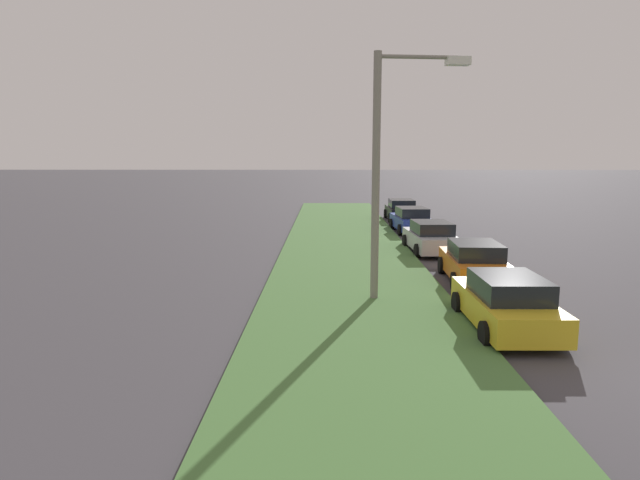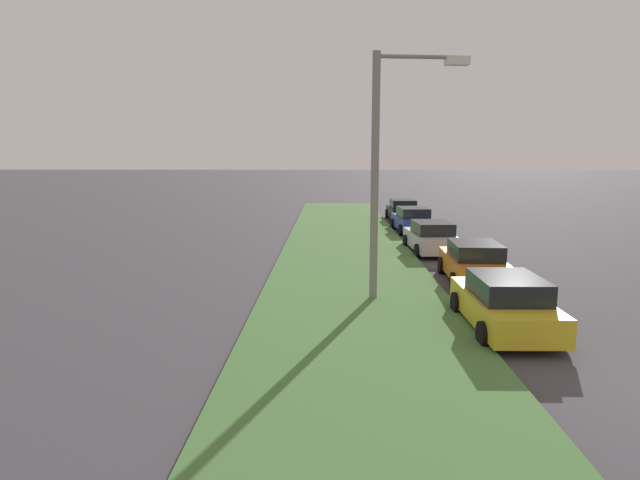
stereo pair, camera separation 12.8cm
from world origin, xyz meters
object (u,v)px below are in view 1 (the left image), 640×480
Objects in this scene: parked_car_yellow at (506,303)px; parked_car_blue at (411,220)px; parked_car_orange at (474,263)px; streetlight at (388,159)px; parked_car_black at (401,210)px; parked_car_silver at (431,237)px.

parked_car_blue is at bearing -1.39° from parked_car_yellow.
parked_car_orange is at bearing -6.84° from parked_car_yellow.
parked_car_orange is at bearing -53.51° from streetlight.
streetlight is at bearing 129.19° from parked_car_orange.
parked_car_black is 0.57× the size of streetlight.
parked_car_orange is (5.29, -0.60, 0.00)m from parked_car_yellow.
streetlight is at bearing 170.71° from parked_car_black.
parked_car_yellow is 0.98× the size of parked_car_orange.
parked_car_yellow is 1.00× the size of parked_car_black.
parked_car_yellow is 0.98× the size of parked_car_silver.
parked_car_black is (12.31, -0.31, 0.00)m from parked_car_silver.
parked_car_yellow and parked_car_silver have the same top height.
parked_car_blue is (17.82, -0.31, 0.00)m from parked_car_yellow.
parked_car_yellow is at bearing -134.19° from streetlight.
parked_car_silver is at bearing 178.40° from parked_car_black.
parked_car_orange is 0.58× the size of streetlight.
parked_car_black is (5.63, -0.17, 0.00)m from parked_car_blue.
parked_car_blue is at bearing -11.80° from streetlight.
parked_car_yellow is 17.82m from parked_car_blue.
streetlight is (-2.54, 3.43, 3.67)m from parked_car_orange.
parked_car_orange is 18.16m from parked_car_black.
parked_car_orange is at bearing 177.98° from parked_car_blue.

